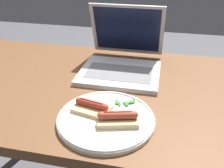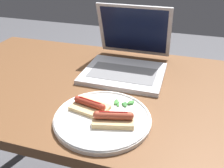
% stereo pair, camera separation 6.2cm
% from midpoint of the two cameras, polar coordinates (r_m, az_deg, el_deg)
% --- Properties ---
extents(desk, '(1.26, 0.74, 0.72)m').
position_cam_midpoint_polar(desk, '(1.00, -2.67, -4.51)').
color(desk, brown).
rests_on(desk, ground_plane).
extents(laptop, '(0.32, 0.34, 0.25)m').
position_cam_midpoint_polar(laptop, '(1.03, 5.12, 5.40)').
color(laptop, '#B7B7BC').
rests_on(laptop, desk).
extents(plate, '(0.29, 0.29, 0.02)m').
position_cam_midpoint_polar(plate, '(0.75, 0.18, -7.86)').
color(plate, white).
rests_on(plate, desk).
extents(sausage_toast_left, '(0.13, 0.10, 0.04)m').
position_cam_midpoint_polar(sausage_toast_left, '(0.78, -2.82, -5.07)').
color(sausage_toast_left, tan).
rests_on(sausage_toast_left, plate).
extents(sausage_toast_middle, '(0.13, 0.09, 0.04)m').
position_cam_midpoint_polar(sausage_toast_middle, '(0.72, 2.80, -7.99)').
color(sausage_toast_middle, tan).
rests_on(sausage_toast_middle, plate).
extents(salad_pile, '(0.07, 0.05, 0.01)m').
position_cam_midpoint_polar(salad_pile, '(0.81, 5.06, -4.44)').
color(salad_pile, '#2D662D').
rests_on(salad_pile, plate).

